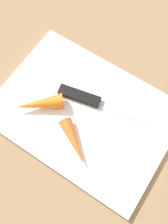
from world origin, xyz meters
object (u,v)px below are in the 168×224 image
(cutting_board, at_px, (84,113))
(carrot_long, at_px, (38,104))
(knife, at_px, (85,98))
(carrot_short, at_px, (74,142))

(cutting_board, xyz_separation_m, carrot_long, (-0.08, -0.04, 0.02))
(knife, relative_size, carrot_long, 1.99)
(carrot_long, bearing_deg, knife, -177.96)
(knife, height_order, carrot_short, carrot_short)
(cutting_board, relative_size, carrot_short, 3.78)
(cutting_board, distance_m, carrot_short, 0.07)
(knife, bearing_deg, carrot_long, -148.56)
(carrot_short, bearing_deg, cutting_board, 141.03)
(cutting_board, xyz_separation_m, carrot_short, (0.02, -0.07, 0.02))
(cutting_board, distance_m, carrot_long, 0.10)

